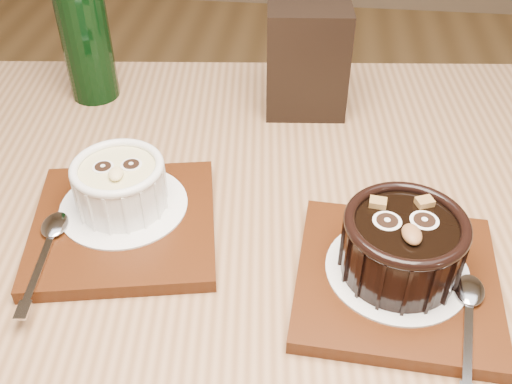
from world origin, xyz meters
TOP-DOWN VIEW (x-y plane):
  - table at (-0.21, 0.05)m, footprint 1.27×0.92m
  - tray_left at (-0.33, 0.08)m, footprint 0.21×0.21m
  - doily_left at (-0.34, 0.10)m, footprint 0.13×0.13m
  - ramekin_white at (-0.34, 0.10)m, footprint 0.09×0.09m
  - spoon_left at (-0.39, 0.02)m, footprint 0.04×0.14m
  - tray_right at (-0.07, 0.03)m, footprint 0.19×0.19m
  - doily_right at (-0.07, 0.04)m, footprint 0.13×0.13m
  - ramekin_dark at (-0.07, 0.04)m, footprint 0.11×0.11m
  - spoon_right at (-0.01, -0.01)m, footprint 0.05×0.14m
  - condiment_stand at (-0.16, 0.33)m, footprint 0.11×0.07m
  - green_bottle at (-0.45, 0.34)m, footprint 0.06×0.06m

SIDE VIEW (x-z plane):
  - table at x=-0.21m, z-range 0.28..1.03m
  - tray_left at x=-0.33m, z-range 0.75..0.76m
  - tray_right at x=-0.07m, z-range 0.75..0.76m
  - doily_left at x=-0.34m, z-range 0.77..0.77m
  - doily_right at x=-0.07m, z-range 0.77..0.77m
  - spoon_left at x=-0.39m, z-range 0.77..0.77m
  - spoon_right at x=-0.01m, z-range 0.77..0.77m
  - ramekin_white at x=-0.34m, z-range 0.77..0.82m
  - ramekin_dark at x=-0.07m, z-range 0.77..0.83m
  - condiment_stand at x=-0.16m, z-range 0.75..0.89m
  - green_bottle at x=-0.45m, z-range 0.72..0.96m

